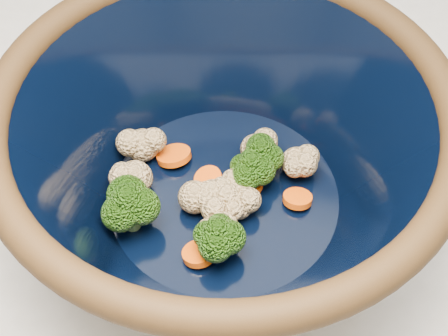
# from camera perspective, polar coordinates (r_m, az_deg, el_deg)

# --- Properties ---
(counter) EXTENTS (1.20, 1.20, 0.90)m
(counter) POSITION_cam_1_polar(r_m,az_deg,el_deg) (1.03, 3.67, -13.83)
(counter) COLOR beige
(counter) RESTS_ON ground
(mixing_bowl) EXTENTS (0.37, 0.37, 0.16)m
(mixing_bowl) POSITION_cam_1_polar(r_m,az_deg,el_deg) (0.51, -0.00, 1.07)
(mixing_bowl) COLOR black
(mixing_bowl) RESTS_ON counter
(vegetable_pile) EXTENTS (0.18, 0.14, 0.05)m
(vegetable_pile) POSITION_cam_1_polar(r_m,az_deg,el_deg) (0.53, -1.73, -1.69)
(vegetable_pile) COLOR #608442
(vegetable_pile) RESTS_ON mixing_bowl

